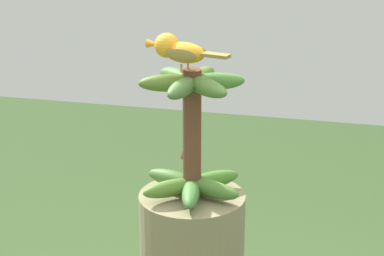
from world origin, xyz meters
name	(u,v)px	position (x,y,z in m)	size (l,w,h in m)	color
banana_bunch	(192,135)	(0.00, 0.00, 1.24)	(0.27, 0.28, 0.33)	brown
perched_bird	(178,50)	(0.03, 0.02, 1.46)	(0.22, 0.08, 0.09)	#C68933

